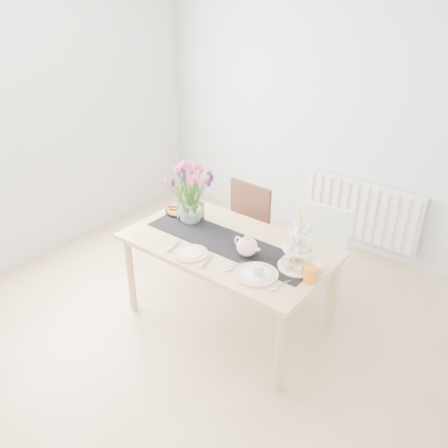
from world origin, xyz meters
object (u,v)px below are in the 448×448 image
Objects in this scene: chair_white at (318,250)px; tart_tin at (180,211)px; cream_jug at (316,269)px; plate_right at (257,274)px; mug_orange at (310,274)px; radiator at (361,211)px; dining_table at (228,252)px; plate_left at (191,253)px; teapot at (247,247)px; cake_stand at (298,254)px; chair_brown at (242,226)px; tulip_vase at (190,184)px; mug_white at (258,270)px.

chair_white reaches higher than tart_tin.
plate_right is (-0.32, -0.26, -0.04)m from cream_jug.
cream_jug reaches higher than tart_tin.
chair_white reaches higher than mug_orange.
radiator and dining_table have the same top height.
plate_left is at bearing -176.61° from cream_jug.
plate_right is at bearing -28.63° from teapot.
cream_jug is (0.14, 0.01, -0.07)m from cake_stand.
plate_right reaches higher than plate_left.
mug_orange is at bearing -28.77° from chair_brown.
teapot is (0.54, -0.68, 0.30)m from chair_brown.
tulip_vase is (-0.83, -1.63, 0.63)m from radiator.
mug_orange is at bearing -106.03° from cream_jug.
cake_stand is (0.59, 0.03, 0.19)m from dining_table.
tulip_vase is at bearing -101.72° from chair_brown.
chair_brown is 1.15m from plate_right.
radiator is 1.03m from chair_white.
teapot reaches higher than chair_white.
cake_stand is (1.06, -0.07, -0.21)m from tulip_vase.
plate_right is (0.42, -0.22, 0.08)m from dining_table.
chair_white is 1.45× the size of tulip_vase.
tulip_vase reaches higher than plate_left.
plate_right is (0.20, -0.16, -0.07)m from teapot.
mug_white is at bearing 7.65° from plate_left.
mug_white reaches higher than plate_left.
mug_white is at bearing -27.22° from dining_table.
chair_brown is at bearing 102.49° from plate_left.
mug_orange reaches higher than plate_left.
mug_orange is at bearing 11.26° from teapot.
mug_orange reaches higher than cream_jug.
tulip_vase is at bearing -117.04° from radiator.
plate_left is 0.54m from plate_right.
tulip_vase reaches higher than mug_white.
chair_brown is 3.51× the size of plate_left.
radiator is 2.10m from plate_left.
chair_brown is at bearing 74.49° from tulip_vase.
tulip_vase is at bearing 124.78° from mug_orange.
tart_tin is at bearing 139.19° from plate_left.
dining_table is at bearing 68.16° from plate_left.
plate_right is (-0.17, -0.25, -0.11)m from cake_stand.
plate_right reaches higher than radiator.
chair_brown reaches higher than plate_left.
dining_table is at bearing 127.97° from mug_orange.
dining_table is at bearing -12.13° from tulip_vase.
radiator is 4.72× the size of tart_tin.
plate_right is at bearing -44.97° from chair_brown.
dining_table is at bearing -129.32° from chair_white.
cake_stand is at bearing 24.76° from plate_left.
radiator is 1.33× the size of chair_brown.
dining_table is 0.62m from cake_stand.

